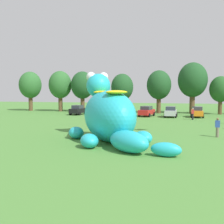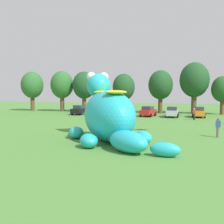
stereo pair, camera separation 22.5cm
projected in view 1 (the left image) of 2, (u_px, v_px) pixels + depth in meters
name	position (u px, v px, depth m)	size (l,w,h in m)	color
ground_plane	(119.00, 141.00, 20.59)	(160.00, 160.00, 0.00)	#4C8438
giant_inflatable_creature	(109.00, 115.00, 20.57)	(9.75, 9.34, 5.80)	#23B2C6
car_black	(78.00, 110.00, 46.09)	(2.08, 4.17, 1.72)	black
car_blue	(101.00, 110.00, 44.76)	(2.51, 4.35, 1.72)	#2347B7
car_yellow	(122.00, 111.00, 43.03)	(2.51, 4.35, 1.72)	yellow
car_red	(147.00, 111.00, 42.65)	(2.52, 4.35, 1.72)	red
car_silver	(171.00, 112.00, 41.33)	(2.06, 4.16, 1.72)	#B7BABF
car_orange	(197.00, 112.00, 41.05)	(1.98, 4.12, 1.72)	orange
tree_far_left	(30.00, 85.00, 55.97)	(4.81, 4.81, 8.55)	brown
tree_left	(60.00, 85.00, 54.22)	(4.81, 4.81, 8.54)	brown
tree_mid_left	(82.00, 85.00, 52.83)	(4.69, 4.69, 8.33)	brown
tree_centre_left	(122.00, 87.00, 49.53)	(4.29, 4.29, 7.61)	brown
tree_centre	(159.00, 85.00, 49.03)	(4.63, 4.63, 8.23)	brown
tree_centre_right	(193.00, 80.00, 47.88)	(5.41, 5.41, 9.59)	brown
tree_mid_right	(221.00, 89.00, 46.42)	(3.91, 3.91, 6.94)	brown
spectator_mid_field	(98.00, 120.00, 28.46)	(0.38, 0.26, 1.71)	#726656
spectator_by_cars	(193.00, 114.00, 37.07)	(0.38, 0.26, 1.71)	black
spectator_far_side	(217.00, 128.00, 22.46)	(0.38, 0.26, 1.71)	#726656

